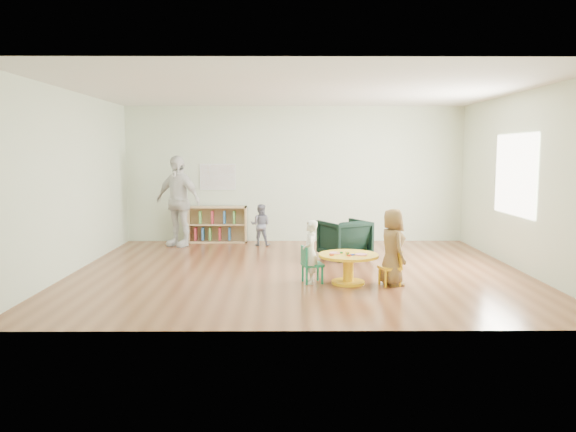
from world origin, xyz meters
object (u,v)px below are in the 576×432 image
object	(u,v)px
kid_chair_left	(310,263)
adult_caretaker	(178,201)
activity_table	(348,263)
kid_chair_right	(392,266)
child_right	(392,247)
child_left	(310,252)
armchair	(344,239)
bookshelf	(217,225)
toddler	(260,225)

from	to	relation	value
kid_chair_left	adult_caretaker	size ratio (longest dim) A/B	0.29
activity_table	kid_chair_right	distance (m)	0.61
kid_chair_left	child_right	bearing A→B (deg)	70.95
activity_table	child_left	bearing A→B (deg)	177.97
activity_table	armchair	distance (m)	1.92
activity_table	armchair	size ratio (longest dim) A/B	1.13
kid_chair_right	bookshelf	world-z (taller)	bookshelf
kid_chair_right	child_left	bearing A→B (deg)	69.63
child_right	toddler	world-z (taller)	child_right
adult_caretaker	kid_chair_left	bearing A→B (deg)	-23.27
child_left	toddler	distance (m)	3.38
toddler	activity_table	bearing A→B (deg)	121.54
toddler	child_left	bearing A→B (deg)	113.20
child_left	activity_table	bearing A→B (deg)	91.67
activity_table	toddler	bearing A→B (deg)	112.76
kid_chair_left	child_right	xyz separation A→B (m)	(1.15, -0.13, 0.25)
bookshelf	child_left	xyz separation A→B (m)	(1.76, -3.71, 0.09)
activity_table	child_right	size ratio (longest dim) A/B	0.79
activity_table	toddler	distance (m)	3.58
kid_chair_right	toddler	distance (m)	3.94
bookshelf	adult_caretaker	xyz separation A→B (m)	(-0.72, -0.46, 0.53)
adult_caretaker	toddler	bearing A→B (deg)	30.16
armchair	kid_chair_left	bearing A→B (deg)	42.62
activity_table	child_left	world-z (taller)	child_left
kid_chair_right	kid_chair_left	bearing A→B (deg)	68.23
bookshelf	toddler	xyz separation A→B (m)	(0.92, -0.43, 0.05)
child_left	child_right	world-z (taller)	child_right
kid_chair_left	bookshelf	distance (m)	4.08
kid_chair_right	bookshelf	distance (m)	4.81
kid_chair_left	child_left	size ratio (longest dim) A/B	0.58
armchair	adult_caretaker	distance (m)	3.49
bookshelf	adult_caretaker	world-z (taller)	adult_caretaker
armchair	child_left	distance (m)	2.02
kid_chair_left	armchair	xyz separation A→B (m)	(0.70, 1.87, 0.06)
kid_chair_right	adult_caretaker	xyz separation A→B (m)	(-3.62, 3.37, 0.63)
kid_chair_left	armchair	size ratio (longest dim) A/B	0.70
kid_chair_right	child_left	xyz separation A→B (m)	(-1.14, 0.12, 0.18)
activity_table	kid_chair_right	xyz separation A→B (m)	(0.60, -0.10, -0.03)
kid_chair_right	adult_caretaker	bearing A→B (deg)	32.83
kid_chair_left	child_left	bearing A→B (deg)	-2.49
bookshelf	toddler	world-z (taller)	toddler
activity_table	kid_chair_left	size ratio (longest dim) A/B	1.61
armchair	adult_caretaker	world-z (taller)	adult_caretaker
bookshelf	adult_caretaker	bearing A→B (deg)	-147.44
kid_chair_right	bookshelf	bearing A→B (deg)	22.96
kid_chair_right	toddler	bearing A→B (deg)	16.09
toddler	armchair	bearing A→B (deg)	146.75
child_left	child_right	bearing A→B (deg)	88.46
kid_chair_left	kid_chair_right	bearing A→B (deg)	70.03
adult_caretaker	bookshelf	bearing A→B (deg)	61.77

